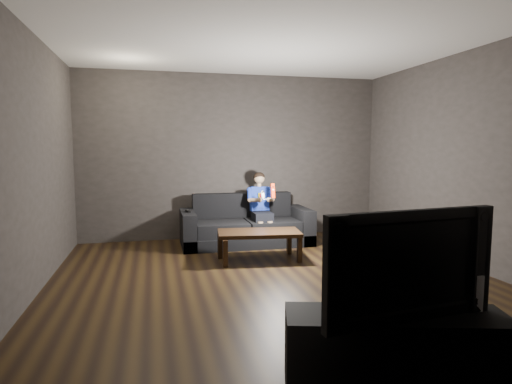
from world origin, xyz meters
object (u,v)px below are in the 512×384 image
object	(u,v)px
sofa	(246,228)
coffee_table	(259,235)
media_console	(395,352)
child	(261,202)

from	to	relation	value
sofa	coffee_table	world-z (taller)	sofa
coffee_table	media_console	world-z (taller)	media_console
sofa	child	size ratio (longest dim) A/B	1.92
sofa	child	world-z (taller)	child
child	media_console	size ratio (longest dim) A/B	0.76
child	coffee_table	bearing A→B (deg)	-105.45
sofa	coffee_table	bearing A→B (deg)	-91.96
child	coffee_table	xyz separation A→B (m)	(-0.26, -0.94, -0.32)
sofa	coffee_table	distance (m)	1.00
sofa	media_console	distance (m)	4.17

